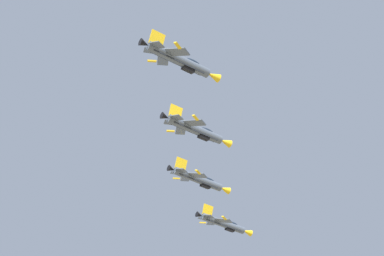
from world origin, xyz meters
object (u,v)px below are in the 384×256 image
(fighter_jet_right_wing, at_px, (196,130))
(fighter_jet_left_outer, at_px, (180,60))
(fighter_jet_lead, at_px, (224,224))
(fighter_jet_left_wing, at_px, (199,180))

(fighter_jet_right_wing, xyz_separation_m, fighter_jet_left_outer, (-9.95, -15.90, -0.07))
(fighter_jet_lead, height_order, fighter_jet_left_outer, fighter_jet_lead)
(fighter_jet_left_wing, distance_m, fighter_jet_left_outer, 37.95)
(fighter_jet_left_outer, bearing_deg, fighter_jet_left_wing, 141.58)
(fighter_jet_left_wing, height_order, fighter_jet_left_outer, fighter_jet_left_wing)
(fighter_jet_lead, height_order, fighter_jet_right_wing, fighter_jet_lead)
(fighter_jet_left_outer, bearing_deg, fighter_jet_right_wing, 138.16)
(fighter_jet_lead, xyz_separation_m, fighter_jet_left_outer, (-30.80, -47.08, -1.65))
(fighter_jet_right_wing, relative_size, fighter_jet_left_outer, 1.00)
(fighter_jet_lead, distance_m, fighter_jet_right_wing, 37.54)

